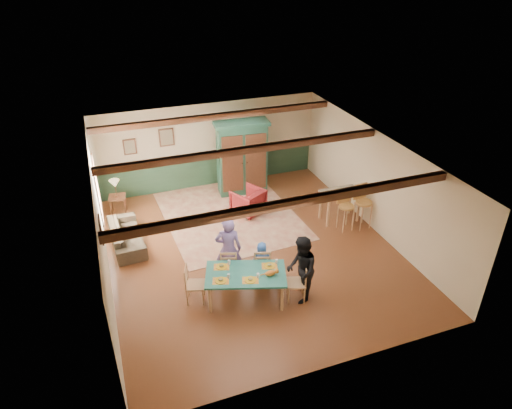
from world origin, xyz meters
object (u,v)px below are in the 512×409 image
object	(u,v)px
armoire	(242,158)
bar_stool_right	(363,207)
person_woman	(301,270)
cat	(270,273)
end_table	(118,205)
counter_table	(339,206)
dining_table	(246,286)
dining_chair_far_right	(262,264)
person_child	(262,261)
dining_chair_far_left	(229,264)
armchair	(248,201)
table_lamp	(115,188)
sofa	(127,235)
person_man	(229,249)
dining_chair_end_right	(296,282)
bar_stool_left	(346,211)
dining_chair_end_left	(195,284)

from	to	relation	value
armoire	bar_stool_right	bearing A→B (deg)	-47.20
person_woman	cat	distance (m)	0.67
armoire	bar_stool_right	world-z (taller)	armoire
end_table	counter_table	world-z (taller)	counter_table
dining_table	counter_table	size ratio (longest dim) A/B	1.59
dining_chair_far_right	cat	world-z (taller)	dining_chair_far_right
person_child	armoire	size ratio (longest dim) A/B	0.41
dining_chair_far_left	armchair	bearing A→B (deg)	-98.97
person_child	dining_table	bearing A→B (deg)	63.43
dining_table	dining_chair_far_left	bearing A→B (deg)	100.91
table_lamp	armchair	bearing A→B (deg)	-18.68
dining_chair_far_right	bar_stool_right	world-z (taller)	bar_stool_right
dining_chair_far_right	sofa	xyz separation A→B (m)	(-2.79, 2.56, -0.17)
person_child	armoire	bearing A→B (deg)	-84.34
person_woman	table_lamp	size ratio (longest dim) A/B	3.01
person_man	table_lamp	size ratio (longest dim) A/B	3.15
dining_chair_end_right	bar_stool_right	distance (m)	3.60
bar_stool_right	person_man	bearing A→B (deg)	-174.82
person_woman	bar_stool_left	xyz separation A→B (m)	(2.35, 2.17, -0.21)
dining_chair_far_left	armoire	size ratio (longest dim) A/B	0.39
person_woman	person_man	bearing A→B (deg)	-115.87
person_child	dining_chair_far_right	bearing A→B (deg)	90.00
person_child	armoire	world-z (taller)	armoire
dining_table	armoire	world-z (taller)	armoire
dining_table	bar_stool_right	size ratio (longest dim) A/B	1.37
sofa	bar_stool_left	world-z (taller)	bar_stool_left
person_woman	person_child	xyz separation A→B (m)	(-0.53, 0.97, -0.31)
armchair	bar_stool_left	world-z (taller)	bar_stool_left
dining_chair_end_right	bar_stool_left	world-z (taller)	bar_stool_left
dining_chair_end_right	cat	world-z (taller)	dining_chair_end_right
dining_chair_end_left	cat	size ratio (longest dim) A/B	2.64
dining_chair_end_right	bar_stool_left	bearing A→B (deg)	149.46
dining_table	end_table	xyz separation A→B (m)	(-2.27, 4.76, -0.07)
armchair	bar_stool_right	world-z (taller)	bar_stool_right
person_child	armchair	distance (m)	3.04
dining_chair_far_left	end_table	size ratio (longest dim) A/B	1.59
armoire	armchair	size ratio (longest dim) A/B	2.83
dining_chair_far_left	end_table	xyz separation A→B (m)	(-2.12, 3.99, -0.17)
dining_chair_end_right	sofa	world-z (taller)	dining_chair_end_right
bar_stool_right	dining_chair_end_left	bearing A→B (deg)	-171.61
sofa	end_table	bearing A→B (deg)	-0.75
cat	end_table	xyz separation A→B (m)	(-2.74, 5.01, -0.51)
person_woman	counter_table	xyz separation A→B (m)	(2.43, 2.66, -0.34)
person_woman	sofa	size ratio (longest dim) A/B	0.82
dining_chair_end_right	counter_table	bearing A→B (deg)	154.41
person_woman	cat	size ratio (longest dim) A/B	4.58
dining_chair_end_right	sofa	distance (m)	4.73
bar_stool_left	table_lamp	bearing A→B (deg)	148.85
dining_chair_far_right	dining_chair_end_left	world-z (taller)	same
dining_chair_end_left	table_lamp	xyz separation A→B (m)	(-1.23, 4.42, 0.38)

